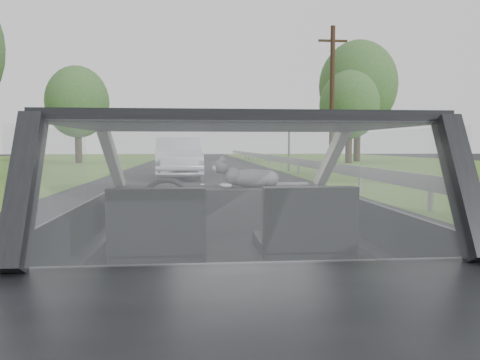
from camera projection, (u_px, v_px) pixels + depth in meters
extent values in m
plane|color=black|center=(229.00, 357.00, 2.90)|extent=(140.00, 140.00, 0.00)
cube|color=black|center=(229.00, 241.00, 2.85)|extent=(1.80, 4.00, 1.45)
cube|color=black|center=(223.00, 207.00, 3.46)|extent=(1.58, 0.45, 0.30)
cube|color=black|center=(159.00, 225.00, 2.51)|extent=(0.50, 0.72, 0.42)
cube|color=black|center=(305.00, 223.00, 2.58)|extent=(0.50, 0.72, 0.42)
torus|color=black|center=(166.00, 204.00, 3.12)|extent=(0.36, 0.36, 0.04)
ellipsoid|color=slate|center=(252.00, 177.00, 3.45)|extent=(0.54, 0.26, 0.23)
cube|color=#9B9B9B|center=(356.00, 171.00, 13.18)|extent=(0.05, 90.00, 0.32)
imported|color=silver|center=(178.00, 158.00, 18.72)|extent=(2.27, 5.08, 1.63)
cube|color=#12561A|center=(289.00, 144.00, 23.81)|extent=(0.56, 1.04, 2.75)
cylinder|color=#372819|center=(332.00, 100.00, 22.44)|extent=(0.29, 0.29, 6.98)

